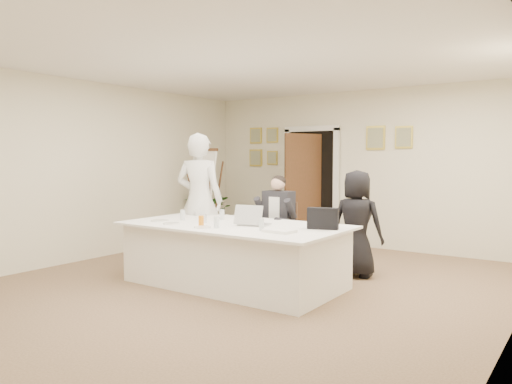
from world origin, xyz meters
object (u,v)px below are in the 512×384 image
Objects in this scene: standing_man at (199,200)px; laptop at (254,214)px; potted_palm at (212,212)px; paper_stack at (280,231)px; oj_glass at (201,221)px; seated_man at (277,222)px; flip_chart at (207,202)px; steel_jug at (203,219)px; standing_woman at (357,223)px; laptop_bag at (323,219)px; conference_table at (234,254)px.

laptop is at bearing 140.82° from standing_man.
potted_palm reaches higher than laptop.
paper_stack is at bearing 137.98° from standing_man.
standing_man reaches higher than oj_glass.
standing_man is (-1.04, -0.48, 0.29)m from seated_man.
potted_palm is at bearing 126.04° from laptop.
steel_jug is at bearing -50.70° from flip_chart.
standing_man is 1.45m from laptop.
seated_man is 1.08m from laptop.
standing_woman is 1.09m from laptop_bag.
flip_chart is 4.83× the size of laptop_bag.
standing_man is at bearing 132.01° from oj_glass.
oj_glass is at bearing -53.46° from steel_jug.
flip_chart is (-2.13, 1.98, 0.41)m from conference_table.
potted_palm reaches higher than steel_jug.
flip_chart is 0.88× the size of standing_man.
seated_man is 1.26× the size of potted_palm.
standing_woman reaches higher than oj_glass.
potted_palm is 4.25m from paper_stack.
seated_man is at bearing 8.52° from standing_woman.
seated_man is at bearing 123.37° from paper_stack.
potted_palm is 4.20m from laptop_bag.
standing_woman reaches higher than seated_man.
laptop_bag is at bearing -1.44° from laptop.
paper_stack is at bearing -49.62° from seated_man.
standing_man reaches higher than laptop_bag.
standing_woman is 4.34× the size of paper_stack.
flip_chart is 3.72m from paper_stack.
oj_glass reaches higher than conference_table.
conference_table is 2.93m from flip_chart.
seated_man is 4.13× the size of paper_stack.
oj_glass is 0.32m from steel_jug.
steel_jug is (-1.52, -0.36, -0.07)m from laptop_bag.
oj_glass is (0.88, -0.98, -0.14)m from standing_man.
standing_woman reaches higher than paper_stack.
paper_stack is 3.02× the size of steel_jug.
standing_woman is at bearing 44.23° from steel_jug.
conference_table is 1.36m from standing_man.
flip_chart is at bearing 129.01° from oj_glass.
potted_palm is at bearing 119.43° from flip_chart.
laptop_bag is 1.46m from oj_glass.
potted_palm is at bearing 139.78° from paper_stack.
conference_table is 1.72m from standing_woman.
flip_chart reaches higher than laptop.
conference_table is at bearing 174.20° from laptop_bag.
conference_table is 7.83× the size of laptop_bag.
standing_woman is 2.13m from oj_glass.
laptop is at bearing 149.88° from paper_stack.
potted_palm is (-0.28, 0.49, -0.26)m from flip_chart.
seated_man is at bearing 95.17° from laptop.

